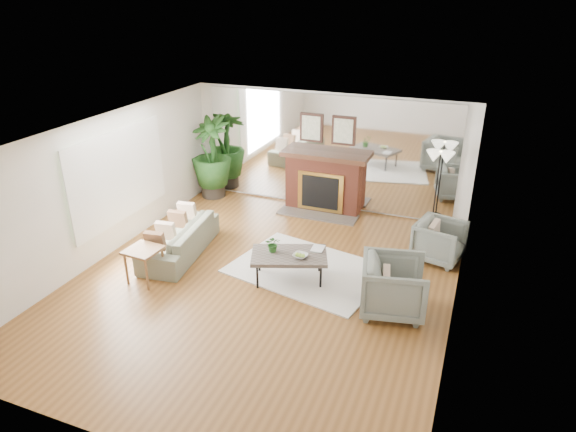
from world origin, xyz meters
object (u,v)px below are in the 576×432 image
at_px(fireplace, 323,181).
at_px(armchair_front, 394,286).
at_px(armchair_back, 440,241).
at_px(potted_ficus, 211,155).
at_px(sofa, 180,239).
at_px(floor_lamp, 439,164).
at_px(coffee_table, 289,256).
at_px(side_table, 144,254).

height_order(fireplace, armchair_front, fireplace).
bearing_deg(armchair_back, potted_ficus, 90.19).
bearing_deg(sofa, fireplace, 140.02).
distance_m(fireplace, sofa, 3.39).
bearing_deg(armchair_back, sofa, 121.87).
height_order(potted_ficus, floor_lamp, potted_ficus).
height_order(fireplace, coffee_table, fireplace).
relative_size(armchair_back, side_table, 1.35).
bearing_deg(armchair_back, side_table, 133.06).
relative_size(fireplace, coffee_table, 1.47).
distance_m(armchair_back, potted_ficus, 5.38).
distance_m(sofa, potted_ficus, 2.89).
height_order(side_table, floor_lamp, floor_lamp).
relative_size(coffee_table, armchair_back, 1.74).
xyz_separation_m(armchair_back, side_table, (-4.40, -2.51, 0.13)).
distance_m(sofa, side_table, 1.06).
distance_m(coffee_table, potted_ficus, 4.15).
height_order(sofa, floor_lamp, floor_lamp).
bearing_deg(armchair_back, fireplace, 75.49).
bearing_deg(sofa, armchair_front, 76.37).
bearing_deg(fireplace, coffee_table, -82.64).
distance_m(coffee_table, armchair_front, 1.78).
bearing_deg(potted_ficus, armchair_front, -33.17).
distance_m(fireplace, armchair_back, 2.96).
bearing_deg(armchair_front, sofa, 72.13).
xyz_separation_m(fireplace, coffee_table, (0.39, -2.99, -0.21)).
relative_size(armchair_front, potted_ficus, 0.50).
bearing_deg(potted_ficus, side_table, -77.88).
bearing_deg(sofa, coffee_table, 78.49).
bearing_deg(armchair_front, fireplace, 21.40).
relative_size(armchair_back, potted_ficus, 0.43).
bearing_deg(floor_lamp, sofa, -146.99).
bearing_deg(armchair_front, coffee_table, 69.51).
xyz_separation_m(fireplace, potted_ficus, (-2.60, -0.16, 0.33)).
distance_m(fireplace, armchair_front, 3.91).
bearing_deg(fireplace, armchair_front, -56.67).
bearing_deg(sofa, potted_ficus, -171.13).
xyz_separation_m(coffee_table, armchair_back, (2.21, 1.62, -0.08)).
distance_m(armchair_front, side_table, 3.99).
bearing_deg(coffee_table, floor_lamp, 55.44).
bearing_deg(fireplace, floor_lamp, -3.89).
relative_size(coffee_table, sofa, 0.70).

